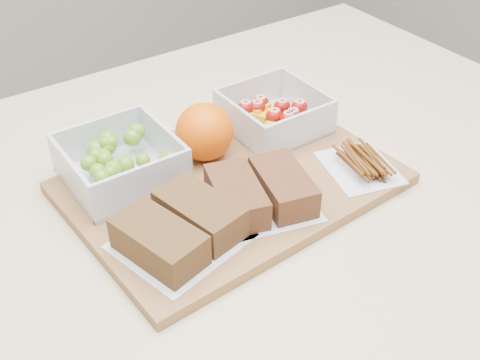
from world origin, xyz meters
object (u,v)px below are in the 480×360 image
(sandwich_bag_left, at_px, (180,228))
(grape_container, at_px, (121,162))
(sandwich_bag_center, at_px, (260,192))
(pretzel_bag, at_px, (360,161))
(cutting_board, at_px, (232,183))
(orange, at_px, (204,132))
(fruit_container, at_px, (274,115))

(sandwich_bag_left, bearing_deg, grape_container, 89.98)
(sandwich_bag_center, bearing_deg, pretzel_bag, -5.11)
(sandwich_bag_center, bearing_deg, cutting_board, 88.22)
(cutting_board, bearing_deg, orange, 88.11)
(fruit_container, distance_m, pretzel_bag, 0.16)
(grape_container, distance_m, sandwich_bag_center, 0.19)
(sandwich_bag_center, bearing_deg, orange, 89.76)
(orange, bearing_deg, fruit_container, 2.53)
(fruit_container, bearing_deg, pretzel_bag, -77.10)
(orange, bearing_deg, sandwich_bag_center, -90.24)
(pretzel_bag, bearing_deg, sandwich_bag_center, 174.89)
(orange, bearing_deg, grape_container, 170.07)
(cutting_board, relative_size, sandwich_bag_center, 2.60)
(cutting_board, distance_m, fruit_container, 0.14)
(sandwich_bag_left, height_order, sandwich_bag_center, sandwich_bag_left)
(grape_container, xyz_separation_m, sandwich_bag_left, (-0.00, -0.16, -0.00))
(orange, height_order, sandwich_bag_left, orange)
(sandwich_bag_left, distance_m, pretzel_bag, 0.28)
(fruit_container, distance_m, orange, 0.13)
(sandwich_bag_left, bearing_deg, sandwich_bag_center, 1.55)
(cutting_board, height_order, grape_container, grape_container)
(orange, relative_size, pretzel_bag, 0.63)
(orange, bearing_deg, sandwich_bag_left, -131.19)
(sandwich_bag_left, bearing_deg, fruit_container, 30.03)
(fruit_container, distance_m, sandwich_bag_left, 0.28)
(fruit_container, bearing_deg, sandwich_bag_center, -132.43)
(orange, xyz_separation_m, sandwich_bag_left, (-0.12, -0.13, -0.02))
(cutting_board, xyz_separation_m, grape_container, (-0.12, 0.08, 0.03))
(grape_container, height_order, fruit_container, grape_container)
(grape_container, distance_m, orange, 0.12)
(cutting_board, height_order, sandwich_bag_left, sandwich_bag_left)
(cutting_board, distance_m, sandwich_bag_left, 0.14)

